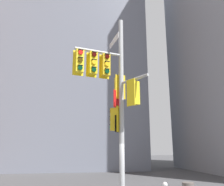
# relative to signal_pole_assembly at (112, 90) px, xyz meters

# --- Properties ---
(building_mid_block) EXTENTS (17.84, 17.84, 39.34)m
(building_mid_block) POSITION_rel_signal_pole_assembly_xyz_m (-2.69, 22.35, 14.85)
(building_mid_block) COLOR slate
(building_mid_block) RESTS_ON ground
(signal_pole_assembly) EXTENTS (3.06, 2.12, 8.37)m
(signal_pole_assembly) POSITION_rel_signal_pole_assembly_xyz_m (0.00, 0.00, 0.00)
(signal_pole_assembly) COLOR #9EA0A3
(signal_pole_assembly) RESTS_ON ground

